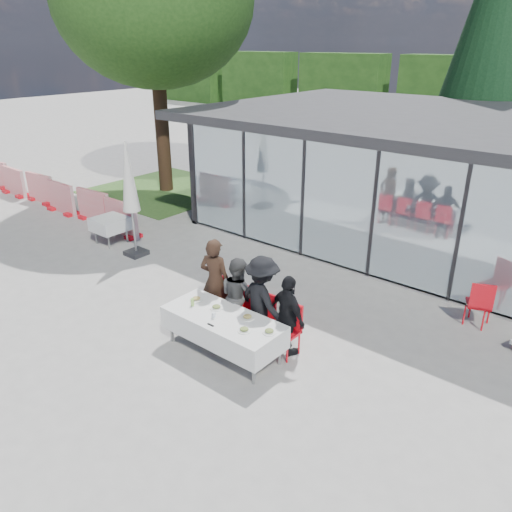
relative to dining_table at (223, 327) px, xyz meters
The scene contains 25 objects.
ground 0.90m from the dining_table, 137.17° to the left, with size 90.00×90.00×0.00m, color gray.
pavilion 8.93m from the dining_table, 80.33° to the left, with size 14.80×8.80×3.44m.
dining_table is the anchor object (origin of this frame).
diner_a 1.19m from the dining_table, 140.42° to the left, with size 0.65×0.65×1.77m, color #322016.
diner_chair_a 1.16m from the dining_table, 139.53° to the left, with size 0.44×0.44×0.97m.
diner_b 0.81m from the dining_table, 111.31° to the left, with size 0.75×0.75×1.54m, color #434343.
diner_chair_b 0.80m from the dining_table, 110.71° to the left, with size 0.44×0.44×0.97m.
diner_c 0.85m from the dining_table, 67.23° to the left, with size 1.11×1.11×1.72m, color black.
diner_chair_c 0.81m from the dining_table, 67.86° to the left, with size 0.44×0.44×0.97m.
diner_d 1.17m from the dining_table, 39.23° to the left, with size 0.90×0.90×1.53m, color black.
diner_chair_d 1.16m from the dining_table, 40.12° to the left, with size 0.44×0.44×0.97m.
plate_a 0.83m from the dining_table, behind, with size 0.24×0.24×0.07m.
plate_b 0.39m from the dining_table, 154.70° to the left, with size 0.24×0.24×0.07m.
plate_c 0.50m from the dining_table, 30.81° to the left, with size 0.24×0.24×0.07m.
plate_d 1.00m from the dining_table, ahead, with size 0.24×0.24×0.07m.
plate_extra 0.66m from the dining_table, 11.62° to the right, with size 0.24×0.24×0.07m.
juice_bottle 0.75m from the dining_table, behind, with size 0.06×0.06×0.14m, color #87BA4D.
drinking_glasses 0.31m from the dining_table, 128.06° to the right, with size 0.07×0.07×0.10m.
folded_eyeglasses 0.42m from the dining_table, 82.93° to the right, with size 0.14×0.03×0.01m, color black.
spare_table_left 6.37m from the dining_table, 162.46° to the left, with size 0.86×0.86×0.74m.
spare_chair_b 5.03m from the dining_table, 49.98° to the left, with size 0.58×0.58×0.97m.
market_umbrella 5.37m from the dining_table, 159.47° to the left, with size 0.50×0.50×3.00m.
construction_barriers 10.72m from the dining_table, 165.94° to the left, with size 9.40×0.60×1.00m.
conifer_tree 14.55m from the dining_table, 90.12° to the left, with size 4.00×4.00×10.50m.
grass_patch 11.13m from the dining_table, 144.29° to the left, with size 5.00×5.00×0.02m, color #385926.
Camera 1 is at (5.85, -6.00, 5.21)m, focal length 35.00 mm.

